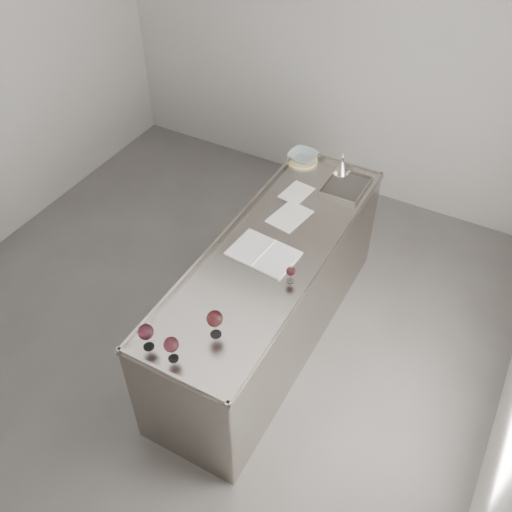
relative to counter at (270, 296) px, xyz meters
The scene contains 12 objects.
room_shell 1.10m from the counter, 148.97° to the right, with size 4.54×5.04×2.84m.
counter is the anchor object (origin of this frame).
wine_glass_left 1.26m from the counter, 102.54° to the right, with size 0.09×0.09×0.18m.
wine_glass_middle 1.23m from the counter, 93.48° to the right, with size 0.09×0.09×0.17m.
wine_glass_right 1.02m from the counter, 86.14° to the right, with size 0.10×0.10×0.19m.
wine_glass_small 0.64m from the counter, 39.92° to the right, with size 0.06×0.06×0.12m.
notebook 0.48m from the counter, 113.51° to the right, with size 0.47×0.35×0.02m.
loose_paper_top 0.61m from the counter, 97.19° to the left, with size 0.22×0.32×0.00m, color silver.
loose_paper_under 0.83m from the counter, 100.86° to the left, with size 0.18×0.26×0.00m, color white.
trivet 1.21m from the counter, 104.31° to the left, with size 0.25×0.25×0.02m, color #D1C787.
ceramic_bowl 1.23m from the counter, 104.31° to the left, with size 0.23×0.23×0.06m, color #8A9CA0.
wine_funnel 1.20m from the counter, 86.43° to the left, with size 0.13×0.13×0.19m.
Camera 1 is at (1.80, -2.27, 3.61)m, focal length 40.00 mm.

